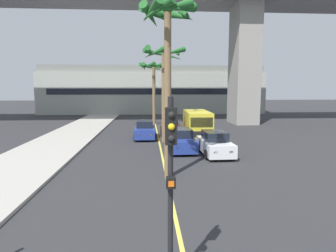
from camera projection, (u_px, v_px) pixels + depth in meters
sidewalk_left at (10, 173)px, 14.89m from camera, size 4.80×80.00×0.15m
lane_stripe_center at (159, 143)px, 23.36m from camera, size 0.14×56.00×0.01m
pier_building_backdrop at (153, 90)px, 52.23m from camera, size 38.50×8.04×8.19m
car_queue_front at (170, 127)px, 27.96m from camera, size 1.95×4.16×1.56m
car_queue_second at (181, 141)px, 20.44m from camera, size 1.90×4.14×1.56m
car_queue_third at (145, 130)px, 25.57m from camera, size 1.86×4.11×1.56m
car_queue_fourth at (215, 144)px, 19.17m from camera, size 1.90×4.13×1.56m
delivery_van at (197, 123)px, 25.81m from camera, size 2.25×5.29×2.36m
traffic_light_median_near at (171, 167)px, 6.12m from camera, size 0.24×0.37×4.20m
palm_tree_near_median at (154, 73)px, 34.82m from camera, size 3.61×3.61×7.49m
palm_tree_mid_median at (167, 31)px, 13.47m from camera, size 2.77×2.80×8.40m
palm_tree_far_median at (163, 63)px, 23.02m from camera, size 3.49×3.56×7.70m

